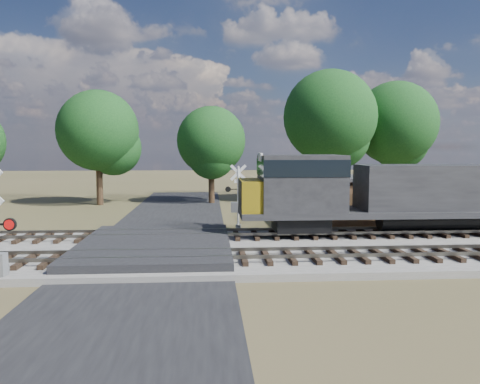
{
  "coord_description": "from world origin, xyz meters",
  "views": [
    {
      "loc": [
        2.56,
        -21.47,
        5.06
      ],
      "look_at": [
        4.12,
        2.0,
        2.78
      ],
      "focal_mm": 35.0,
      "sensor_mm": 36.0,
      "label": 1
    }
  ],
  "objects": [
    {
      "name": "ground",
      "position": [
        0.0,
        0.0,
        0.0
      ],
      "size": [
        160.0,
        160.0,
        0.0
      ],
      "primitive_type": "plane",
      "color": "#434324",
      "rests_on": "ground"
    },
    {
      "name": "ballast_bed",
      "position": [
        10.0,
        0.5,
        0.15
      ],
      "size": [
        140.0,
        10.0,
        0.3
      ],
      "primitive_type": "cube",
      "color": "gray",
      "rests_on": "ground"
    },
    {
      "name": "road",
      "position": [
        0.0,
        0.0,
        0.04
      ],
      "size": [
        7.0,
        60.0,
        0.08
      ],
      "primitive_type": "cube",
      "color": "black",
      "rests_on": "ground"
    },
    {
      "name": "crossing_panel",
      "position": [
        0.0,
        0.5,
        0.32
      ],
      "size": [
        7.0,
        9.0,
        0.62
      ],
      "primitive_type": "cube",
      "color": "#262628",
      "rests_on": "ground"
    },
    {
      "name": "track_near",
      "position": [
        3.12,
        -2.0,
        0.41
      ],
      "size": [
        140.0,
        2.6,
        0.33
      ],
      "color": "black",
      "rests_on": "ballast_bed"
    },
    {
      "name": "track_far",
      "position": [
        3.12,
        3.0,
        0.41
      ],
      "size": [
        140.0,
        2.6,
        0.33
      ],
      "color": "black",
      "rests_on": "ballast_bed"
    },
    {
      "name": "crossing_signal_far",
      "position": [
        4.27,
        7.0,
        1.66
      ],
      "size": [
        1.61,
        0.35,
        4.0
      ],
      "rotation": [
        0.0,
        0.0,
        3.12
      ],
      "color": "silver",
      "rests_on": "ground"
    },
    {
      "name": "equipment_shed",
      "position": [
        10.95,
        8.19,
        1.59
      ],
      "size": [
        4.73,
        4.73,
        3.15
      ],
      "rotation": [
        0.0,
        0.0,
        0.03
      ],
      "color": "#4D2E21",
      "rests_on": "ground"
    },
    {
      "name": "treeline",
      "position": [
        10.26,
        20.5,
        6.79
      ],
      "size": [
        83.09,
        10.38,
        11.93
      ],
      "color": "black",
      "rests_on": "ground"
    }
  ]
}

